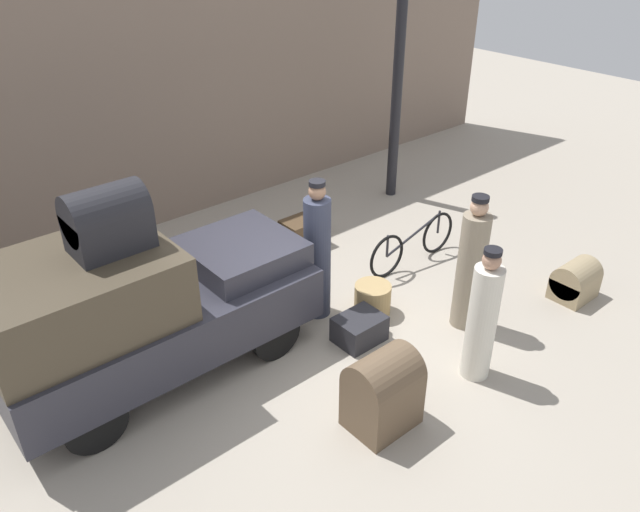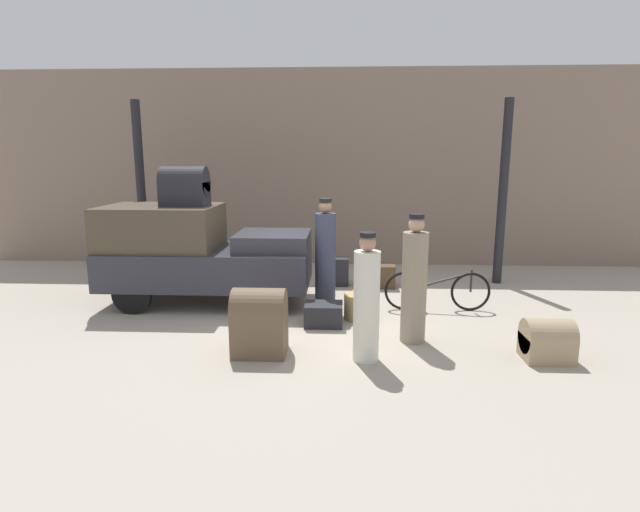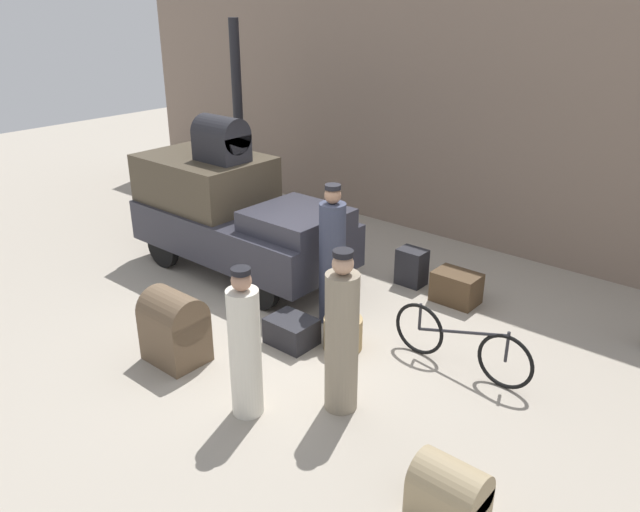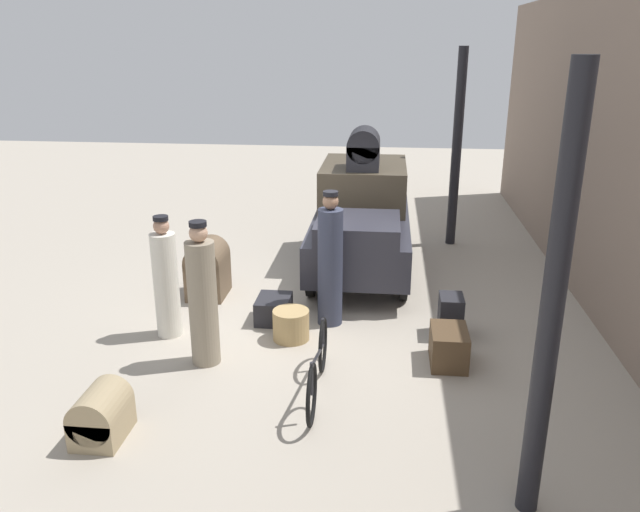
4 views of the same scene
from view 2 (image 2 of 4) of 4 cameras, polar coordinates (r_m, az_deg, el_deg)
name	(u,v)px [view 2 (image 2 of 4)]	position (r m, az deg, el deg)	size (l,w,h in m)	color
ground_plane	(307,315)	(8.17, -1.48, -6.81)	(30.00, 30.00, 0.00)	#A89E8E
station_building_facade	(319,169)	(11.83, -0.07, 9.93)	(16.00, 0.15, 4.50)	gray
canopy_pillar_left	(141,192)	(10.92, -19.76, 6.89)	(0.18, 0.18, 3.64)	black
canopy_pillar_right	(503,193)	(10.58, 20.17, 6.74)	(0.18, 0.18, 3.64)	black
truck	(197,252)	(8.94, -13.83, 0.46)	(3.53, 1.57, 1.71)	black
bicycle	(437,291)	(8.57, 13.26, -3.89)	(1.76, 0.04, 0.70)	black
wicker_basket	(359,306)	(7.98, 4.48, -5.76)	(0.48, 0.48, 0.40)	tan
porter_standing_middle	(325,259)	(8.26, 0.61, -0.34)	(0.34, 0.34, 1.87)	#33384C
porter_lifting_near_truck	(367,302)	(6.26, 5.34, -5.31)	(0.33, 0.33, 1.64)	silver
porter_carrying_trunk	(414,284)	(6.98, 10.72, -3.13)	(0.35, 0.35, 1.79)	gray
trunk_umber_medium	(378,276)	(9.93, 6.70, -2.26)	(0.63, 0.44, 0.44)	#4C3823
suitcase_small_leather	(324,314)	(7.68, 0.42, -6.68)	(0.58, 0.46, 0.34)	#232328
suitcase_black_upright	(338,272)	(9.98, 2.10, -1.80)	(0.41, 0.31, 0.55)	#232328
trunk_wicker_pale	(547,341)	(7.02, 24.54, -8.84)	(0.59, 0.46, 0.54)	#9E8966
trunk_barrel_dark	(260,321)	(6.58, -6.93, -7.37)	(0.69, 0.56, 0.88)	brown
trunk_on_truck_roof	(185,187)	(8.85, -15.22, 7.60)	(0.76, 0.53, 0.67)	#232328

